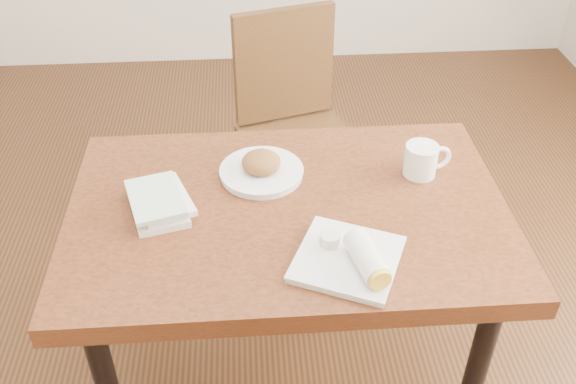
{
  "coord_description": "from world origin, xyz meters",
  "views": [
    {
      "loc": [
        -0.1,
        -1.37,
        1.85
      ],
      "look_at": [
        0.0,
        0.0,
        0.8
      ],
      "focal_mm": 40.0,
      "sensor_mm": 36.0,
      "label": 1
    }
  ],
  "objects": [
    {
      "name": "ground",
      "position": [
        0.0,
        0.0,
        -0.01
      ],
      "size": [
        4.0,
        5.0,
        0.01
      ],
      "primitive_type": "cube",
      "color": "#472814",
      "rests_on": "ground"
    },
    {
      "name": "book_stack",
      "position": [
        -0.35,
        0.01,
        0.78
      ],
      "size": [
        0.21,
        0.24,
        0.05
      ],
      "color": "white",
      "rests_on": "table"
    },
    {
      "name": "chair_far",
      "position": [
        0.08,
        0.8,
        0.55
      ],
      "size": [
        0.52,
        0.52,
        0.95
      ],
      "color": "#4C3215",
      "rests_on": "ground"
    },
    {
      "name": "plate_burrito",
      "position": [
        0.14,
        -0.24,
        0.78
      ],
      "size": [
        0.32,
        0.32,
        0.08
      ],
      "color": "white",
      "rests_on": "table"
    },
    {
      "name": "plate_scone",
      "position": [
        -0.07,
        0.15,
        0.77
      ],
      "size": [
        0.25,
        0.25,
        0.08
      ],
      "color": "white",
      "rests_on": "table"
    },
    {
      "name": "coffee_mug",
      "position": [
        0.4,
        0.13,
        0.8
      ],
      "size": [
        0.14,
        0.1,
        0.1
      ],
      "color": "white",
      "rests_on": "table"
    },
    {
      "name": "table",
      "position": [
        0.0,
        0.0,
        0.66
      ],
      "size": [
        1.21,
        0.79,
        0.75
      ],
      "color": "brown",
      "rests_on": "ground"
    }
  ]
}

